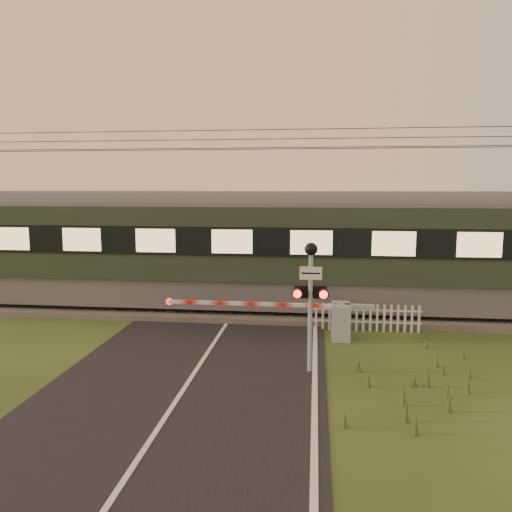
# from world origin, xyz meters

# --- Properties ---
(ground) EXTENTS (160.00, 160.00, 0.00)m
(ground) POSITION_xyz_m (0.00, 0.00, 0.00)
(ground) COLOR #2B4119
(ground) RESTS_ON ground
(road) EXTENTS (6.00, 140.00, 0.03)m
(road) POSITION_xyz_m (0.02, -0.23, 0.01)
(road) COLOR black
(road) RESTS_ON ground
(track_bed) EXTENTS (140.00, 3.40, 0.39)m
(track_bed) POSITION_xyz_m (0.00, 6.50, 0.07)
(track_bed) COLOR #47423D
(track_bed) RESTS_ON ground
(overhead_wires) EXTENTS (120.00, 0.62, 0.62)m
(overhead_wires) POSITION_xyz_m (0.00, 6.50, 5.72)
(overhead_wires) COLOR black
(overhead_wires) RESTS_ON ground
(boom_gate) EXTENTS (5.97, 0.78, 1.04)m
(boom_gate) POSITION_xyz_m (3.20, 3.75, 0.57)
(boom_gate) COLOR gray
(boom_gate) RESTS_ON ground
(crossing_signal) EXTENTS (0.77, 0.34, 3.02)m
(crossing_signal) POSITION_xyz_m (2.62, 1.09, 2.07)
(crossing_signal) COLOR gray
(crossing_signal) RESTS_ON ground
(picket_fence) EXTENTS (3.19, 0.07, 0.82)m
(picket_fence) POSITION_xyz_m (4.27, 4.60, 0.41)
(picket_fence) COLOR silver
(picket_fence) RESTS_ON ground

